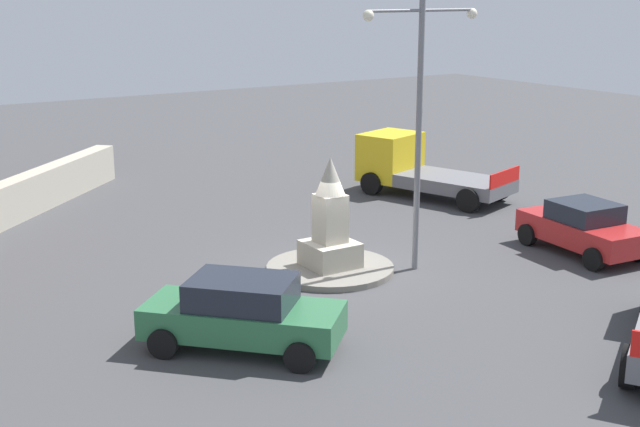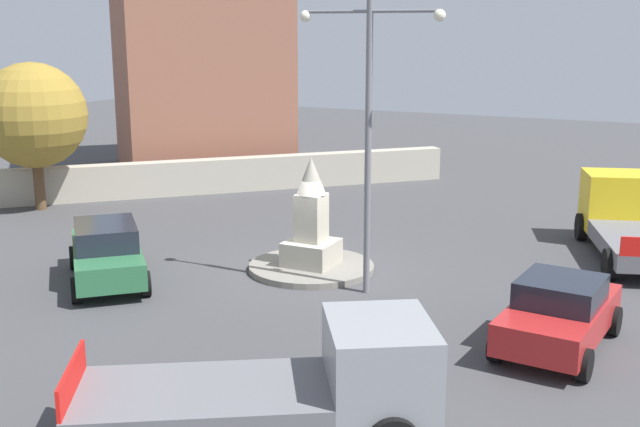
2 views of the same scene
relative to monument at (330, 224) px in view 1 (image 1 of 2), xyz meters
The scene contains 7 objects.
ground_plane 1.33m from the monument, ahead, with size 80.00×80.00×0.00m, color #424244.
traffic_island 1.24m from the monument, ahead, with size 3.43×3.43×0.17m, color gray.
monument is the anchor object (origin of this frame).
streetlamp 3.92m from the monument, 26.91° to the right, with size 3.63×0.28×7.39m.
car_red_waiting 7.46m from the monument, 19.98° to the right, with size 2.22×3.94×1.51m.
car_green_parked_right 5.42m from the monument, 143.27° to the right, with size 4.07×4.14×1.56m.
truck_yellow_far_side 9.48m from the monument, 37.13° to the left, with size 3.85×6.02×2.16m.
Camera 1 is at (-11.92, -18.03, 7.36)m, focal length 47.51 mm.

